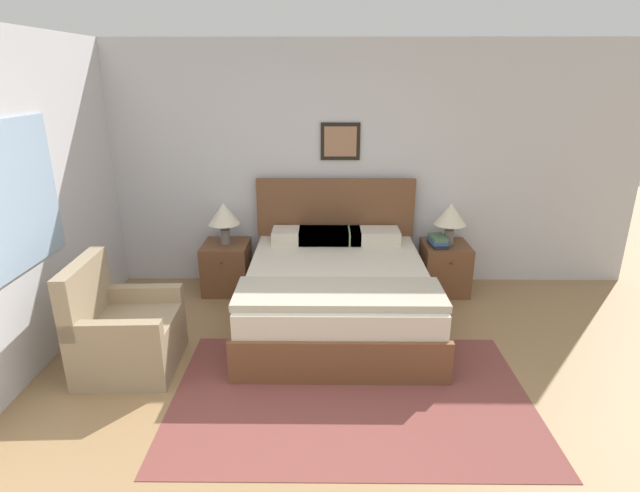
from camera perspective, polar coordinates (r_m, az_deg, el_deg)
The scene contains 13 objects.
ground_plane at distance 3.26m, azimuth -0.34°, elevation -24.92°, with size 16.00×16.00×0.00m, color #99754C.
wall_back at distance 5.45m, azimuth 0.11°, elevation 9.03°, with size 6.87×0.09×2.60m.
wall_left at distance 4.55m, azimuth -30.00°, elevation 4.43°, with size 0.08×5.40×2.60m.
area_rug_main at distance 3.86m, azimuth 3.54°, elevation -16.71°, with size 2.62×1.66×0.01m.
bed at distance 4.73m, azimuth 1.94°, elevation -5.10°, with size 1.70×2.02×1.20m.
armchair at distance 4.32m, azimuth -21.51°, elevation -9.28°, with size 0.75×0.77×0.91m.
nightstand_near_window at distance 5.52m, azimuth -10.61°, elevation -2.36°, with size 0.48×0.53×0.53m.
nightstand_by_door at distance 5.57m, azimuth 14.03°, elevation -2.41°, with size 0.48×0.53×0.53m.
table_lamp_near_window at distance 5.34m, azimuth -10.93°, elevation 3.51°, with size 0.33×0.33×0.45m.
table_lamp_by_door at distance 5.40m, azimuth 14.69°, elevation 3.40°, with size 0.33×0.33×0.45m.
book_thick_bottom at distance 5.40m, azimuth 13.28°, elevation 0.20°, with size 0.18×0.29×0.04m.
book_hardcover_middle at distance 5.39m, azimuth 13.31°, elevation 0.58°, with size 0.18×0.26×0.04m.
book_novel_upper at distance 5.38m, azimuth 13.34°, elevation 0.95°, with size 0.17×0.26×0.03m.
Camera 1 is at (0.04, -2.33, 2.27)m, focal length 28.00 mm.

